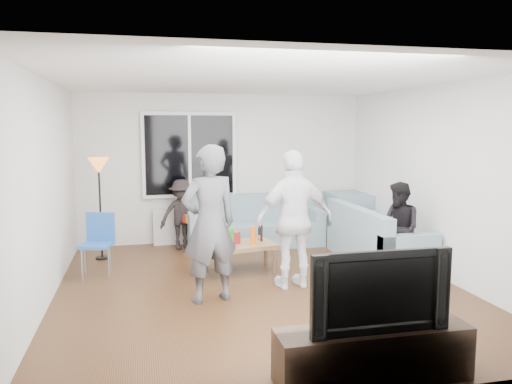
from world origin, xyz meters
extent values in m
cube|color=#56351C|center=(0.00, 0.00, -0.02)|extent=(5.00, 5.50, 0.04)
cube|color=white|center=(0.00, 0.00, 2.62)|extent=(5.00, 5.50, 0.04)
cube|color=silver|center=(0.00, 2.77, 1.30)|extent=(5.00, 0.04, 2.60)
cube|color=silver|center=(0.00, -2.77, 1.30)|extent=(5.00, 0.04, 2.60)
cube|color=silver|center=(-2.52, 0.00, 1.30)|extent=(0.04, 5.50, 2.60)
cube|color=silver|center=(2.52, 0.00, 1.30)|extent=(0.04, 5.50, 2.60)
cube|color=white|center=(-0.60, 2.69, 1.55)|extent=(1.62, 0.06, 1.47)
cube|color=black|center=(-0.60, 2.65, 1.55)|extent=(1.50, 0.02, 1.35)
cube|color=white|center=(-0.60, 2.64, 1.55)|extent=(0.05, 0.03, 1.35)
cube|color=silver|center=(-0.60, 2.65, 0.31)|extent=(1.30, 0.12, 0.62)
imported|color=#28652C|center=(-0.19, 2.62, 0.81)|extent=(0.23, 0.19, 0.38)
imported|color=white|center=(-0.66, 2.62, 0.70)|extent=(0.18, 0.18, 0.16)
cube|color=gray|center=(2.28, 2.27, 0.42)|extent=(0.85, 0.85, 0.85)
cube|color=orange|center=(-0.51, 2.25, 0.51)|extent=(0.49, 0.46, 0.14)
cube|color=maroon|center=(-0.54, 2.33, 0.51)|extent=(0.45, 0.42, 0.13)
cube|color=#946A47|center=(-0.16, 0.76, 0.20)|extent=(1.19, 0.79, 0.40)
cylinder|color=maroon|center=(-0.16, 0.81, 0.49)|extent=(0.17, 0.17, 0.17)
imported|color=#4D4E53|center=(-0.67, -0.34, 0.92)|extent=(0.76, 0.59, 1.84)
imported|color=white|center=(0.44, -0.07, 0.88)|extent=(1.07, 0.55, 1.75)
imported|color=black|center=(2.02, 0.15, 0.64)|extent=(0.53, 0.66, 1.29)
imported|color=black|center=(-0.78, 2.30, 0.58)|extent=(0.83, 0.59, 1.17)
cube|color=#36271B|center=(0.36, -2.50, 0.22)|extent=(1.60, 0.40, 0.44)
imported|color=black|center=(0.36, -2.50, 0.77)|extent=(1.15, 0.15, 0.66)
cylinder|color=black|center=(0.22, 0.85, 0.52)|extent=(0.07, 0.07, 0.23)
cylinder|color=#CA820B|center=(-0.50, 0.91, 0.50)|extent=(0.07, 0.07, 0.20)
cylinder|color=orange|center=(0.06, 0.63, 0.53)|extent=(0.07, 0.07, 0.26)
cylinder|color=#1E971B|center=(-0.24, 0.64, 0.52)|extent=(0.08, 0.08, 0.24)
camera|label=1|loc=(-1.43, -6.05, 2.05)|focal=35.39mm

